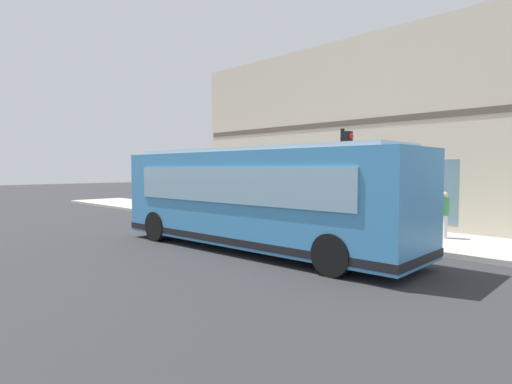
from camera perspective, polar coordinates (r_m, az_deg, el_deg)
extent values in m
plane|color=#2D2D30|center=(14.86, -5.49, -6.37)|extent=(120.00, 120.00, 0.00)
cube|color=#B2ADA3|center=(18.01, 5.80, -4.46)|extent=(3.84, 40.00, 0.15)
cube|color=beige|center=(22.97, 15.79, 6.97)|extent=(8.44, 16.53, 8.06)
cube|color=brown|center=(19.59, 9.80, 8.91)|extent=(0.36, 16.20, 0.24)
cube|color=slate|center=(19.42, 9.55, 0.59)|extent=(0.12, 11.57, 2.40)
cube|color=#3F8CC6|center=(12.66, 0.14, -0.72)|extent=(2.96, 10.10, 2.70)
cube|color=silver|center=(12.65, 0.14, 5.66)|extent=(2.54, 9.09, 0.12)
cube|color=#8CB2C6|center=(16.43, -12.72, 1.66)|extent=(2.20, 0.18, 1.20)
cube|color=#8CB2C6|center=(13.60, 3.78, 1.23)|extent=(0.44, 8.19, 1.00)
cube|color=#8CB2C6|center=(11.74, -4.07, 0.92)|extent=(0.44, 8.19, 1.00)
cube|color=black|center=(12.80, 0.14, -5.96)|extent=(3.00, 10.15, 0.20)
cylinder|color=black|center=(16.15, -6.50, -3.82)|extent=(0.35, 1.01, 1.00)
cylinder|color=black|center=(14.77, -13.31, -4.54)|extent=(0.35, 1.01, 1.00)
cylinder|color=black|center=(11.80, 16.37, -6.52)|extent=(0.35, 1.01, 1.00)
cylinder|color=black|center=(9.83, 10.30, -8.38)|extent=(0.35, 1.01, 1.00)
cylinder|color=black|center=(14.71, 11.56, 1.26)|extent=(0.14, 0.14, 3.67)
cube|color=black|center=(14.62, 12.24, 6.28)|extent=(0.32, 0.24, 0.90)
sphere|color=red|center=(14.57, 12.68, 7.39)|extent=(0.20, 0.20, 0.20)
sphere|color=yellow|center=(14.55, 12.67, 6.29)|extent=(0.20, 0.20, 0.20)
sphere|color=green|center=(14.54, 12.65, 5.19)|extent=(0.20, 0.20, 0.20)
cylinder|color=yellow|center=(17.21, 3.52, -3.63)|extent=(0.24, 0.24, 0.55)
sphere|color=yellow|center=(17.17, 3.52, -2.45)|extent=(0.22, 0.22, 0.22)
cylinder|color=yellow|center=(17.09, 3.94, -3.51)|extent=(0.10, 0.12, 0.10)
cylinder|color=yellow|center=(17.33, 3.90, -3.42)|extent=(0.12, 0.10, 0.10)
cylinder|color=silver|center=(15.37, 24.23, -4.34)|extent=(0.14, 0.14, 0.75)
cylinder|color=silver|center=(15.53, 23.94, -4.26)|extent=(0.14, 0.14, 0.75)
cylinder|color=#3F8C4C|center=(15.38, 24.14, -1.82)|extent=(0.32, 0.32, 0.59)
sphere|color=beige|center=(15.35, 24.17, -0.34)|extent=(0.20, 0.20, 0.20)
cube|color=#BF3F19|center=(21.95, -4.23, -1.70)|extent=(0.44, 0.40, 0.90)
cube|color=#8CB2C6|center=(21.78, -3.88, -1.26)|extent=(0.35, 0.03, 0.30)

